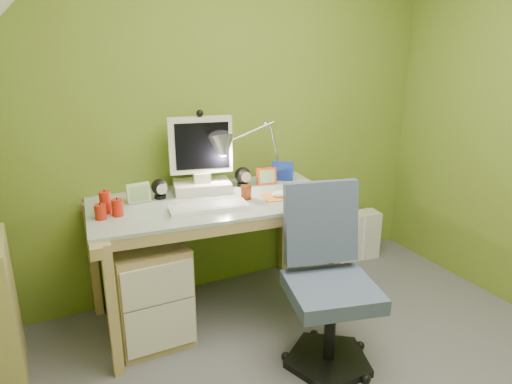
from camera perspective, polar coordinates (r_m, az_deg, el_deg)
name	(u,v)px	position (r m, az deg, el deg)	size (l,w,h in m)	color
wall_back	(214,114)	(3.06, -5.09, 9.43)	(3.20, 0.01, 2.40)	olive
desk	(215,258)	(2.92, -5.04, -7.94)	(1.42, 0.71, 0.76)	tan
monitor	(201,150)	(2.87, -6.73, 5.05)	(0.38, 0.22, 0.51)	silver
speaker_left	(160,189)	(2.82, -11.59, 0.41)	(0.10, 0.10, 0.12)	black
speaker_right	(243,176)	(3.00, -1.61, 1.90)	(0.10, 0.10, 0.12)	black
keyboard	(209,207)	(2.62, -5.76, -1.83)	(0.43, 0.14, 0.02)	white
mousepad	(281,196)	(2.81, 3.03, -0.54)	(0.22, 0.15, 0.01)	orange
mouse	(281,194)	(2.80, 3.03, -0.21)	(0.12, 0.07, 0.04)	white
amber_tumbler	(246,192)	(2.76, -1.19, -0.04)	(0.06, 0.06, 0.08)	#9C3D16
candle_cluster	(107,205)	(2.62, -17.66, -1.47)	(0.16, 0.14, 0.12)	red
photo_frame_red	(267,176)	(3.03, 1.28, 1.94)	(0.13, 0.02, 0.11)	red
photo_frame_blue	(282,171)	(3.13, 3.22, 2.57)	(0.14, 0.02, 0.12)	navy
photo_frame_green	(139,193)	(2.78, -14.05, -0.11)	(0.13, 0.02, 0.12)	#A5B97F
desk_lamp	(267,138)	(3.04, 1.29, 6.61)	(0.55, 0.23, 0.59)	silver
task_chair	(332,290)	(2.47, 9.21, -11.63)	(0.49, 0.49, 0.89)	#404C69
radiator	(355,236)	(3.77, 11.89, -5.22)	(0.37, 0.15, 0.37)	silver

